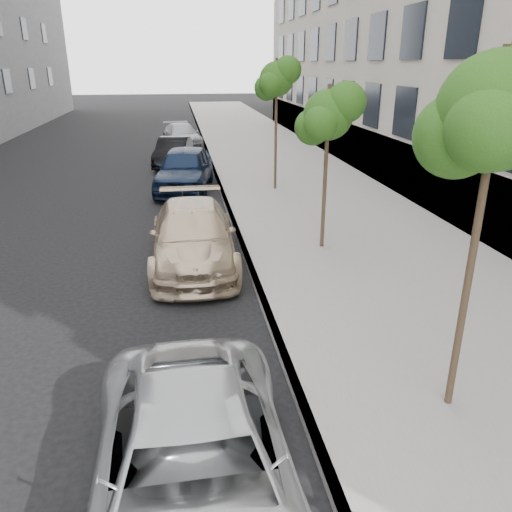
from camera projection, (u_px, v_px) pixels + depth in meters
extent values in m
cube|color=gray|center=(262.00, 149.00, 27.95)|extent=(6.40, 72.00, 0.14)
cube|color=#9E9B93|center=(207.00, 151.00, 27.50)|extent=(0.15, 72.00, 0.14)
cylinder|color=#38281C|center=(474.00, 247.00, 6.19)|extent=(0.10, 0.10, 4.66)
sphere|color=#274E14|center=(497.00, 111.00, 5.61)|extent=(1.36, 1.36, 1.36)
sphere|color=#274E14|center=(456.00, 136.00, 5.90)|extent=(1.02, 1.02, 1.02)
cylinder|color=#38281C|center=(325.00, 170.00, 12.30)|extent=(0.10, 0.10, 4.01)
sphere|color=#274E14|center=(328.00, 115.00, 11.83)|extent=(1.19, 1.19, 1.19)
sphere|color=#274E14|center=(346.00, 102.00, 11.58)|extent=(0.95, 0.95, 0.95)
sphere|color=#274E14|center=(313.00, 127.00, 12.12)|extent=(0.89, 0.89, 0.89)
cylinder|color=#38281C|center=(276.00, 126.00, 18.18)|extent=(0.10, 0.10, 4.63)
sphere|color=#274E14|center=(277.00, 79.00, 17.59)|extent=(1.21, 1.21, 1.21)
sphere|color=#274E14|center=(288.00, 70.00, 17.35)|extent=(0.97, 0.97, 0.97)
sphere|color=#274E14|center=(267.00, 88.00, 17.89)|extent=(0.91, 0.91, 0.91)
imported|color=#A5A8AA|center=(195.00, 475.00, 5.12)|extent=(2.26, 4.76, 1.31)
imported|color=#C3AB8B|center=(193.00, 235.00, 12.04)|extent=(2.05, 4.93, 1.42)
imported|color=#0E1A31|center=(185.00, 169.00, 19.05)|extent=(2.63, 5.04, 1.64)
imported|color=black|center=(174.00, 152.00, 23.65)|extent=(2.01, 4.15, 1.31)
imported|color=#989AA0|center=(182.00, 135.00, 29.28)|extent=(2.50, 4.63, 1.28)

